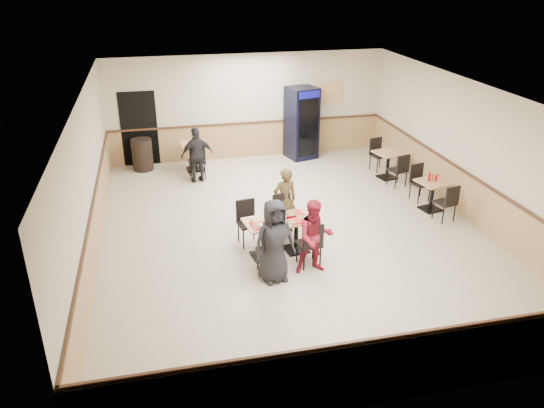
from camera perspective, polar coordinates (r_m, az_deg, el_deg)
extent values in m
plane|color=beige|center=(11.42, 2.14, -2.92)|extent=(10.00, 10.00, 0.00)
plane|color=silver|center=(10.40, 2.40, 11.93)|extent=(10.00, 10.00, 0.00)
plane|color=beige|center=(15.49, -2.59, 10.41)|extent=(8.00, 0.00, 8.00)
plane|color=beige|center=(6.64, 13.65, -10.68)|extent=(8.00, 0.00, 8.00)
plane|color=beige|center=(10.57, -19.21, 2.25)|extent=(0.00, 10.00, 10.00)
plane|color=beige|center=(12.43, 20.46, 5.32)|extent=(0.00, 10.00, 10.00)
cube|color=tan|center=(15.75, -2.51, 6.86)|extent=(7.98, 0.03, 1.00)
cube|color=tan|center=(12.76, 19.75, 1.08)|extent=(0.03, 9.98, 1.00)
cube|color=#472B19|center=(15.58, -2.54, 8.70)|extent=(7.98, 0.04, 0.06)
cube|color=black|center=(15.36, -14.09, 7.84)|extent=(1.00, 0.02, 2.10)
cube|color=orange|center=(15.98, 6.09, 11.84)|extent=(0.85, 0.02, 0.60)
cube|color=black|center=(10.46, -0.92, -5.54)|extent=(0.50, 0.50, 0.04)
cylinder|color=black|center=(10.29, -0.94, -3.82)|extent=(0.09, 0.09, 0.67)
cube|color=tan|center=(10.13, -0.95, -2.09)|extent=(0.78, 0.78, 0.04)
cube|color=black|center=(10.69, 2.58, -4.87)|extent=(0.50, 0.50, 0.04)
cylinder|color=black|center=(10.52, 2.62, -3.18)|extent=(0.09, 0.09, 0.67)
cube|color=tan|center=(10.36, 2.66, -1.48)|extent=(0.78, 0.78, 0.04)
imported|color=black|center=(9.37, 0.26, -4.01)|extent=(0.84, 0.63, 1.57)
imported|color=maroon|center=(9.68, 4.64, -3.55)|extent=(0.71, 0.56, 1.43)
imported|color=brown|center=(11.10, 1.40, 0.37)|extent=(0.57, 0.42, 1.44)
imported|color=black|center=(13.90, -8.05, 5.23)|extent=(0.91, 0.51, 1.46)
cube|color=red|center=(10.43, 2.15, -1.11)|extent=(0.49, 0.39, 0.02)
cube|color=red|center=(10.00, -0.98, -2.27)|extent=(0.49, 0.39, 0.02)
cube|color=red|center=(10.23, 2.99, -1.67)|extent=(0.49, 0.39, 0.02)
cylinder|color=white|center=(10.31, 3.38, -1.50)|extent=(0.23, 0.23, 0.01)
cube|color=#A67B40|center=(10.30, 3.38, -1.44)|extent=(0.30, 0.24, 0.02)
cylinder|color=white|center=(9.99, -1.25, -2.35)|extent=(0.23, 0.23, 0.01)
cube|color=#A67B40|center=(9.98, -1.25, -2.28)|extent=(0.31, 0.27, 0.02)
cylinder|color=white|center=(10.46, 2.09, -1.07)|extent=(0.23, 0.23, 0.01)
cube|color=#A67B40|center=(10.45, 2.09, -1.01)|extent=(0.30, 0.30, 0.02)
cylinder|color=white|center=(10.10, 1.82, -2.03)|extent=(0.23, 0.23, 0.01)
cube|color=#A67B40|center=(10.09, 1.82, -1.97)|extent=(0.29, 0.22, 0.02)
cylinder|color=white|center=(9.84, -1.27, -2.47)|extent=(0.08, 0.08, 0.10)
cylinder|color=white|center=(10.12, -2.20, -1.69)|extent=(0.08, 0.08, 0.10)
cylinder|color=white|center=(10.17, -0.52, -1.54)|extent=(0.08, 0.08, 0.10)
cylinder|color=silver|center=(10.26, 1.03, -1.22)|extent=(0.07, 0.07, 0.12)
cylinder|color=silver|center=(10.25, 1.49, -1.28)|extent=(0.07, 0.07, 0.12)
ellipsoid|color=white|center=(10.20, 1.02, -1.45)|extent=(0.15, 0.15, 0.10)
cube|color=black|center=(12.93, 16.64, -0.50)|extent=(0.51, 0.51, 0.04)
cylinder|color=black|center=(12.80, 16.82, 0.89)|extent=(0.09, 0.09, 0.65)
cube|color=tan|center=(12.67, 17.00, 2.26)|extent=(0.79, 0.79, 0.04)
cube|color=black|center=(14.58, 12.22, 2.84)|extent=(0.53, 0.53, 0.04)
cylinder|color=black|center=(14.46, 12.35, 4.12)|extent=(0.09, 0.09, 0.66)
cube|color=tan|center=(14.34, 12.47, 5.39)|extent=(0.82, 0.82, 0.04)
cylinder|color=#AC0C16|center=(12.62, 16.56, 2.81)|extent=(0.06, 0.06, 0.20)
cylinder|color=#B27417|center=(12.67, 16.91, 2.78)|extent=(0.06, 0.06, 0.17)
cylinder|color=#AC0C16|center=(12.72, 17.26, 2.74)|extent=(0.05, 0.05, 0.14)
cube|color=black|center=(14.97, -8.22, 3.74)|extent=(0.49, 0.49, 0.04)
cylinder|color=black|center=(14.84, -8.30, 5.08)|extent=(0.09, 0.09, 0.70)
cube|color=tan|center=(14.73, -8.39, 6.41)|extent=(0.76, 0.76, 0.04)
cube|color=black|center=(15.56, 3.19, 8.70)|extent=(0.95, 0.94, 2.07)
cube|color=black|center=(15.25, 3.94, 8.14)|extent=(0.62, 0.18, 1.64)
cube|color=#0D0E91|center=(15.01, 4.07, 11.65)|extent=(0.64, 0.19, 0.20)
cylinder|color=black|center=(15.13, -13.78, 5.19)|extent=(0.56, 0.56, 0.88)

